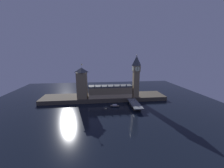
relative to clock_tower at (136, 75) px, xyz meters
The scene contains 13 objects.
ground_plane 75.90m from the clock_tower, 154.21° to the right, with size 400.00×400.00×0.00m, color black.
embankment 70.13m from the clock_tower, 167.02° to the left, with size 220.00×42.00×6.93m.
parliament_hall 52.85m from the clock_tower, behind, with size 74.91×18.17×24.66m.
clock_tower is the anchor object (origin of this frame).
victoria_tower 93.51m from the clock_tower, behind, with size 17.50×17.50×58.15m.
bridge 52.69m from the clock_tower, 107.22° to the right, with size 13.72×46.00×6.35m.
car_northbound_lead 45.88m from the clock_tower, 120.94° to the right, with size 1.96×3.80×1.39m.
car_southbound_trail 44.21m from the clock_tower, 108.10° to the right, with size 1.86×4.09×1.45m.
pedestrian_near_rail 58.80m from the clock_tower, 110.73° to the right, with size 0.38×0.38×1.64m.
pedestrian_mid_walk 48.00m from the clock_tower, 97.38° to the right, with size 0.38×0.38×1.59m.
street_lamp_near 60.28m from the clock_tower, 109.32° to the right, with size 1.34×0.60×6.33m.
street_lamp_far 41.96m from the clock_tower, 134.10° to the right, with size 1.34×0.60×6.88m.
boat_upstream 65.85m from the clock_tower, 146.25° to the right, with size 15.61×6.89×3.97m.
Camera 1 is at (-13.34, -201.53, 79.94)m, focal length 22.00 mm.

